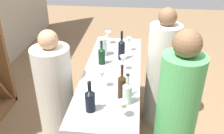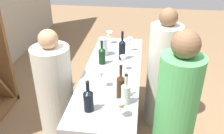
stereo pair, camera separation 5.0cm
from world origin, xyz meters
name	(u,v)px [view 1 (the left image)]	position (x,y,z in m)	size (l,w,h in m)	color
bar_counter	(112,106)	(0.00, 0.00, 0.47)	(1.86, 0.60, 0.94)	slate
wine_bottle_leftmost_near_black	(90,100)	(-0.67, 0.11, 1.04)	(0.08, 0.08, 0.28)	black
wine_bottle_second_left_clear_pale	(127,92)	(-0.53, -0.19, 1.05)	(0.08, 0.08, 0.29)	#B7C6B2
wine_bottle_center_amber_brown	(122,86)	(-0.46, -0.13, 1.06)	(0.07, 0.07, 0.32)	#331E0F
wine_bottle_second_right_dark_green	(102,55)	(0.16, 0.13, 1.04)	(0.07, 0.07, 0.27)	black
wine_bottle_rightmost_near_black	(122,49)	(0.30, -0.08, 1.07)	(0.08, 0.08, 0.34)	black
wine_glass_near_left	(123,106)	(-0.72, -0.16, 1.04)	(0.08, 0.08, 0.15)	white
wine_glass_near_center	(129,42)	(0.54, -0.15, 1.06)	(0.06, 0.06, 0.17)	white
wine_glass_near_right	(123,60)	(0.05, -0.11, 1.05)	(0.07, 0.07, 0.16)	white
wine_glass_far_left	(102,75)	(-0.31, 0.06, 1.07)	(0.07, 0.07, 0.18)	white
wine_glass_far_center	(108,35)	(0.74, 0.13, 1.05)	(0.08, 0.08, 0.17)	white
water_pitcher	(103,47)	(0.37, 0.15, 1.05)	(0.11, 0.11, 0.22)	silver
person_left_guest	(161,74)	(0.42, -0.57, 0.70)	(0.43, 0.43, 1.52)	beige
person_center_guest	(175,124)	(-0.56, -0.61, 0.76)	(0.39, 0.39, 1.63)	#4CA559
person_right_guest	(56,100)	(-0.20, 0.58, 0.66)	(0.47, 0.47, 1.45)	beige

